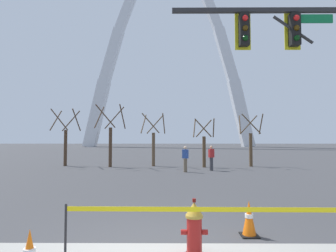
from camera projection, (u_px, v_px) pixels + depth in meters
ground_plane at (155, 248)px, 5.07m from camera, size 240.00×240.00×0.00m
fire_hydrant at (194, 229)px, 4.72m from camera, size 0.46×0.48×0.99m
caution_tape_barrier at (206, 223)px, 4.56m from camera, size 4.73×0.10×0.92m
traffic_cone_mid_sidewalk at (249, 219)px, 5.74m from camera, size 0.36×0.36×0.73m
traffic_signal_gantry at (305, 65)px, 7.59m from camera, size 5.02×0.44×6.00m
monument_arch at (169, 60)px, 74.36m from camera, size 45.36×2.99×53.97m
tree_far_left at (66, 141)px, 20.81m from camera, size 1.97×1.98×4.27m
tree_left_mid at (110, 139)px, 20.04m from camera, size 2.07×2.08×4.50m
tree_center_left at (153, 143)px, 20.67m from camera, size 1.82×1.83×3.93m
tree_center_right at (204, 146)px, 19.78m from camera, size 1.62×1.63×3.48m
tree_right_mid at (251, 143)px, 20.39m from camera, size 1.78×1.79×3.86m
pedestrian_walking_left at (211, 158)px, 17.71m from camera, size 0.39×0.34×1.59m
pedestrian_standing_center at (185, 159)px, 16.87m from camera, size 0.39×0.35×1.59m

